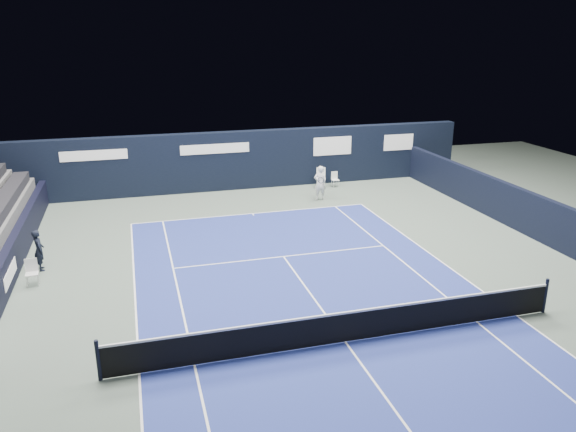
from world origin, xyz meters
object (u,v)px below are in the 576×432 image
folding_chair_back_b (335,178)px  line_judge_chair (32,270)px  tennis_net (346,326)px  folding_chair_back_a (321,176)px  tennis_player (320,183)px

folding_chair_back_b → line_judge_chair: bearing=-147.7°
folding_chair_back_b → tennis_net: bearing=-109.7°
folding_chair_back_a → tennis_net: size_ratio=0.08×
line_judge_chair → tennis_player: tennis_player is taller
folding_chair_back_a → tennis_player: tennis_player is taller
folding_chair_back_a → tennis_net: tennis_net is taller
tennis_player → folding_chair_back_a: bearing=69.7°
folding_chair_back_a → line_judge_chair: bearing=-128.5°
folding_chair_back_a → tennis_player: bearing=-93.1°
folding_chair_back_b → line_judge_chair: line_judge_chair is taller
folding_chair_back_a → tennis_player: size_ratio=0.63×
line_judge_chair → tennis_net: 10.80m
tennis_net → tennis_player: 13.79m
folding_chair_back_a → tennis_net: bearing=-89.4°
folding_chair_back_b → line_judge_chair: (-14.15, -9.08, 0.04)m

